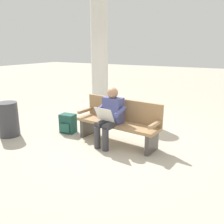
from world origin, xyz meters
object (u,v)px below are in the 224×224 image
(bench_near, at_px, (119,121))
(support_pillar, at_px, (99,50))
(person_seated, at_px, (110,115))
(backpack, at_px, (68,124))
(trash_bin, at_px, (8,119))

(bench_near, relative_size, support_pillar, 0.49)
(person_seated, bearing_deg, backpack, -0.24)
(bench_near, height_order, support_pillar, support_pillar)
(support_pillar, xyz_separation_m, trash_bin, (0.37, 3.27, -1.48))
(bench_near, distance_m, support_pillar, 3.38)
(person_seated, bearing_deg, trash_bin, 22.87)
(bench_near, height_order, trash_bin, bench_near)
(bench_near, relative_size, trash_bin, 2.40)
(person_seated, bearing_deg, bench_near, -105.14)
(support_pillar, height_order, trash_bin, support_pillar)
(person_seated, height_order, backpack, person_seated)
(backpack, height_order, trash_bin, trash_bin)
(bench_near, distance_m, backpack, 1.32)
(backpack, xyz_separation_m, trash_bin, (1.02, 0.80, 0.17))
(bench_near, distance_m, person_seated, 0.29)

